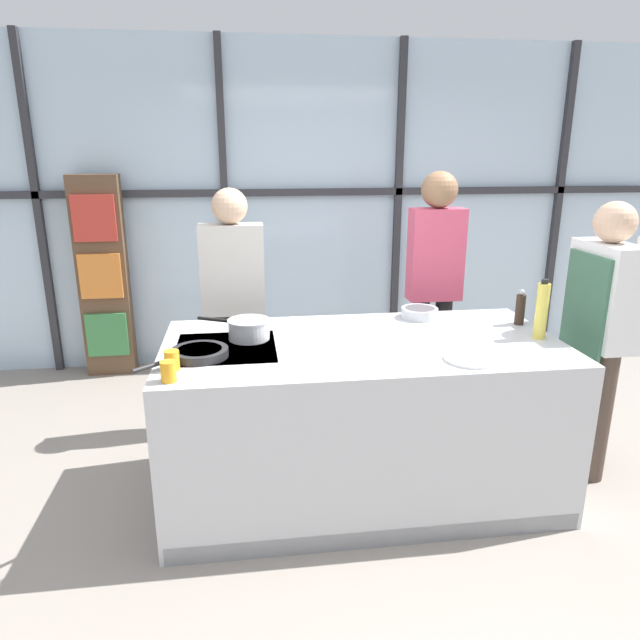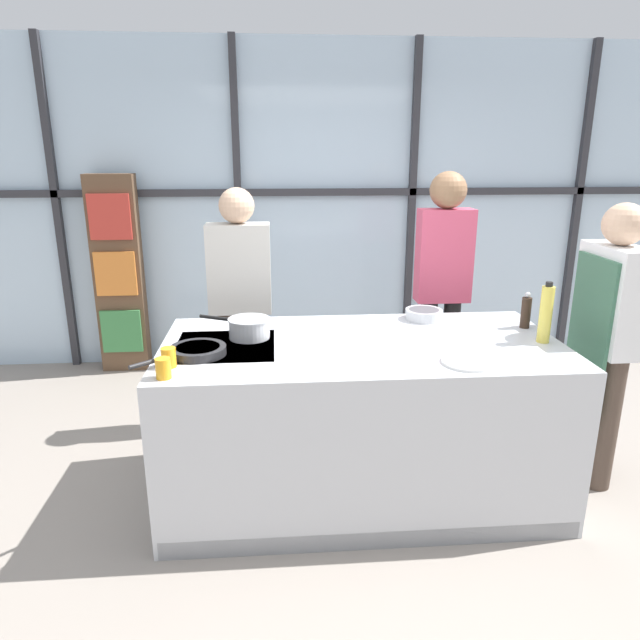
# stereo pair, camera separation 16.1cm
# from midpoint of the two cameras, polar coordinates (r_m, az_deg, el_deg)

# --- Properties ---
(ground_plane) EXTENTS (18.00, 18.00, 0.00)m
(ground_plane) POSITION_cam_midpoint_polar(r_m,az_deg,el_deg) (3.48, 2.57, -16.44)
(ground_plane) COLOR gray
(back_window_wall) EXTENTS (6.40, 0.10, 2.80)m
(back_window_wall) POSITION_cam_midpoint_polar(r_m,az_deg,el_deg) (5.17, -1.67, 11.20)
(back_window_wall) COLOR silver
(back_window_wall) RESTS_ON ground_plane
(bookshelf) EXTENTS (0.40, 0.19, 1.71)m
(bookshelf) POSITION_cam_midpoint_polar(r_m,az_deg,el_deg) (5.20, -21.69, 3.94)
(bookshelf) COLOR brown
(bookshelf) RESTS_ON ground_plane
(demo_island) EXTENTS (2.14, 1.05, 0.91)m
(demo_island) POSITION_cam_midpoint_polar(r_m,az_deg,el_deg) (3.25, 2.66, -9.76)
(demo_island) COLOR silver
(demo_island) RESTS_ON ground_plane
(chef) EXTENTS (0.24, 0.46, 1.63)m
(chef) POSITION_cam_midpoint_polar(r_m,az_deg,el_deg) (3.62, 24.95, -0.68)
(chef) COLOR #47382D
(chef) RESTS_ON ground_plane
(spectator_far_left) EXTENTS (0.42, 0.23, 1.67)m
(spectator_far_left) POSITION_cam_midpoint_polar(r_m,az_deg,el_deg) (3.90, -9.82, 2.40)
(spectator_far_left) COLOR #47382D
(spectator_far_left) RESTS_ON ground_plane
(spectator_center_left) EXTENTS (0.37, 0.25, 1.77)m
(spectator_center_left) POSITION_cam_midpoint_polar(r_m,az_deg,el_deg) (4.07, 10.26, 4.30)
(spectator_center_left) COLOR black
(spectator_center_left) RESTS_ON ground_plane
(frying_pan) EXTENTS (0.43, 0.39, 0.04)m
(frying_pan) POSITION_cam_midpoint_polar(r_m,az_deg,el_deg) (2.92, -13.62, -3.22)
(frying_pan) COLOR #232326
(frying_pan) RESTS_ON demo_island
(saucepan) EXTENTS (0.40, 0.26, 0.11)m
(saucepan) POSITION_cam_midpoint_polar(r_m,az_deg,el_deg) (3.14, -8.63, -0.86)
(saucepan) COLOR silver
(saucepan) RESTS_ON demo_island
(white_plate) EXTENTS (0.27, 0.27, 0.01)m
(white_plate) POSITION_cam_midpoint_polar(r_m,az_deg,el_deg) (2.88, 13.33, -3.82)
(white_plate) COLOR white
(white_plate) RESTS_ON demo_island
(mixing_bowl) EXTENTS (0.22, 0.22, 0.06)m
(mixing_bowl) POSITION_cam_midpoint_polar(r_m,az_deg,el_deg) (3.54, 8.65, 0.75)
(mixing_bowl) COLOR silver
(mixing_bowl) RESTS_ON demo_island
(oil_bottle) EXTENTS (0.07, 0.07, 0.33)m
(oil_bottle) POSITION_cam_midpoint_polar(r_m,az_deg,el_deg) (3.28, 19.98, 0.89)
(oil_bottle) COLOR #E0CC4C
(oil_bottle) RESTS_ON demo_island
(pepper_grinder) EXTENTS (0.06, 0.06, 0.21)m
(pepper_grinder) POSITION_cam_midpoint_polar(r_m,az_deg,el_deg) (3.52, 18.16, 1.08)
(pepper_grinder) COLOR #332319
(pepper_grinder) RESTS_ON demo_island
(juice_glass_near) EXTENTS (0.07, 0.07, 0.10)m
(juice_glass_near) POSITION_cam_midpoint_polar(r_m,az_deg,el_deg) (2.65, -16.63, -4.97)
(juice_glass_near) COLOR orange
(juice_glass_near) RESTS_ON demo_island
(juice_glass_far) EXTENTS (0.07, 0.07, 0.10)m
(juice_glass_far) POSITION_cam_midpoint_polar(r_m,az_deg,el_deg) (2.78, -16.21, -3.91)
(juice_glass_far) COLOR orange
(juice_glass_far) RESTS_ON demo_island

